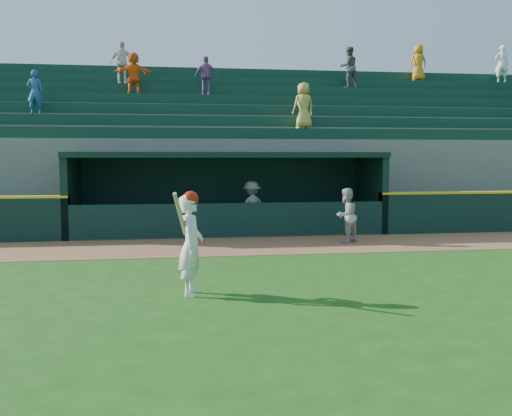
% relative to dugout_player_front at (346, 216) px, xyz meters
% --- Properties ---
extents(ground, '(120.00, 120.00, 0.00)m').
position_rel_dugout_player_front_xyz_m(ground, '(-2.97, -5.05, -0.74)').
color(ground, '#1E4D13').
rests_on(ground, ground).
extents(warning_track, '(40.00, 3.00, 0.01)m').
position_rel_dugout_player_front_xyz_m(warning_track, '(-2.97, -0.15, -0.74)').
color(warning_track, brown).
rests_on(warning_track, ground).
extents(dugout_player_front, '(0.91, 0.88, 1.48)m').
position_rel_dugout_player_front_xyz_m(dugout_player_front, '(0.00, 0.00, 0.00)').
color(dugout_player_front, '#ACACA7').
rests_on(dugout_player_front, ground).
extents(dugout_player_inside, '(1.17, 0.94, 1.58)m').
position_rel_dugout_player_front_xyz_m(dugout_player_inside, '(-2.25, 2.37, 0.05)').
color(dugout_player_inside, '#A0A09B').
rests_on(dugout_player_inside, ground).
extents(dugout, '(9.40, 2.80, 2.46)m').
position_rel_dugout_player_front_xyz_m(dugout, '(-2.97, 2.96, 0.62)').
color(dugout, slate).
rests_on(dugout, ground).
extents(stands, '(34.50, 6.26, 7.13)m').
position_rel_dugout_player_front_xyz_m(stands, '(-2.93, 7.52, 1.66)').
color(stands, slate).
rests_on(stands, ground).
extents(batter_at_plate, '(0.57, 0.81, 1.78)m').
position_rel_dugout_player_front_xyz_m(batter_at_plate, '(-4.34, -5.21, 0.15)').
color(batter_at_plate, white).
rests_on(batter_at_plate, ground).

